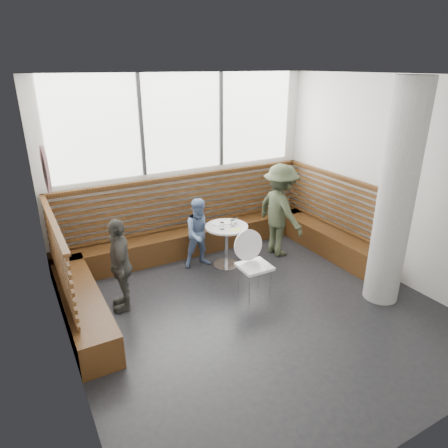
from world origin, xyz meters
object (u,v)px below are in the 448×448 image
child_left (120,264)px  cafe_chair (252,258)px  cafe_table (226,237)px  adult_man (280,211)px  child_back (201,233)px  concrete_column (396,197)px

child_left → cafe_chair: bearing=85.2°
cafe_table → cafe_chair: size_ratio=0.75×
cafe_chair → child_left: 1.93m
cafe_table → child_left: child_left is taller
adult_man → child_back: (-1.48, 0.27, -0.24)m
cafe_table → child_left: size_ratio=0.55×
concrete_column → child_left: 3.97m
cafe_table → adult_man: adult_man is taller
child_back → cafe_table: bearing=-23.3°
concrete_column → child_back: bearing=130.6°
cafe_chair → child_back: bearing=103.5°
cafe_table → child_back: size_ratio=0.62×
cafe_table → child_left: bearing=-168.6°
cafe_table → child_back: 0.45m
concrete_column → cafe_table: bearing=127.5°
concrete_column → cafe_table: concrete_column is taller
concrete_column → child_back: concrete_column is taller
adult_man → child_back: size_ratio=1.39×
concrete_column → child_left: bearing=154.9°
child_back → child_left: size_ratio=0.89×
child_back → child_left: (-1.56, -0.62, 0.08)m
cafe_table → adult_man: size_ratio=0.44×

